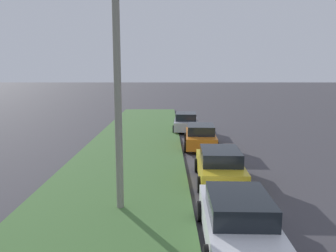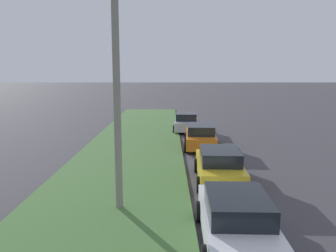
# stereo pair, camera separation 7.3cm
# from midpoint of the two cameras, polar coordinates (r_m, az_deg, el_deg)

# --- Properties ---
(grass_median) EXTENTS (60.00, 6.00, 0.12)m
(grass_median) POSITION_cam_midpoint_polar(r_m,az_deg,el_deg) (11.89, -10.70, -13.79)
(grass_median) COLOR #477238
(grass_median) RESTS_ON ground
(parked_car_white) EXTENTS (4.36, 2.13, 1.47)m
(parked_car_white) POSITION_cam_midpoint_polar(r_m,az_deg,el_deg) (9.57, 11.86, -15.45)
(parked_car_white) COLOR silver
(parked_car_white) RESTS_ON ground
(parked_car_yellow) EXTENTS (4.37, 2.16, 1.47)m
(parked_car_yellow) POSITION_cam_midpoint_polar(r_m,az_deg,el_deg) (14.45, 8.95, -6.79)
(parked_car_yellow) COLOR gold
(parked_car_yellow) RESTS_ON ground
(parked_car_orange) EXTENTS (4.40, 2.21, 1.47)m
(parked_car_orange) POSITION_cam_midpoint_polar(r_m,az_deg,el_deg) (20.77, 5.74, -1.79)
(parked_car_orange) COLOR orange
(parked_car_orange) RESTS_ON ground
(parked_car_silver) EXTENTS (4.39, 2.20, 1.47)m
(parked_car_silver) POSITION_cam_midpoint_polar(r_m,az_deg,el_deg) (26.65, 3.23, 0.70)
(parked_car_silver) COLOR #B2B5BA
(parked_car_silver) RESTS_ON ground
(streetlight) EXTENTS (1.07, 2.81, 7.50)m
(streetlight) POSITION_cam_midpoint_polar(r_m,az_deg,el_deg) (10.92, -6.82, 7.64)
(streetlight) COLOR gray
(streetlight) RESTS_ON ground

